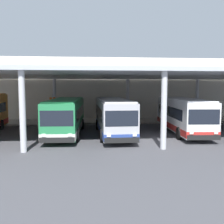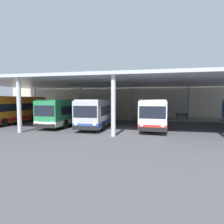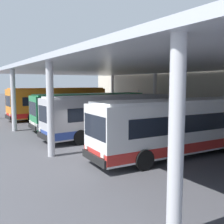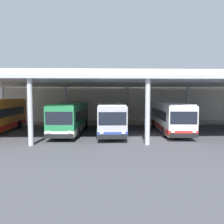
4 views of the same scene
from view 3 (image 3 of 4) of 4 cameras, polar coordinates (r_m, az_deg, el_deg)
The scene contains 8 objects.
ground_plane at distance 16.02m, azimuth -4.68°, elevation -8.37°, with size 200.00×200.00×0.00m, color #47474C.
platform_kerb at distance 23.76m, azimuth 21.26°, elevation -3.74°, with size 42.00×4.50×0.18m, color gray.
canopy_shelter at distance 18.76m, azimuth 10.40°, elevation 9.98°, with size 40.00×17.00×5.55m.
bus_nearest_bay at distance 30.61m, azimuth -11.71°, elevation 2.02°, with size 2.89×11.38×3.57m.
bus_second_bay at distance 23.56m, azimuth -4.76°, elevation 0.43°, with size 3.03×10.63×3.17m.
bus_middle_bay at distance 19.76m, azimuth -0.32°, elevation -0.67°, with size 2.86×10.57×3.17m.
bus_far_bay at distance 15.04m, azimuth 14.39°, elevation -3.06°, with size 3.20×10.67×3.17m.
banner_sign at distance 29.28m, azimuth 5.82°, elevation 2.20°, with size 0.70×0.12×3.20m.
Camera 3 is at (13.69, -7.26, 4.04)m, focal length 41.32 mm.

